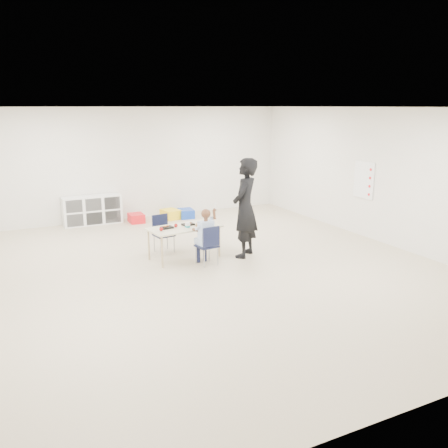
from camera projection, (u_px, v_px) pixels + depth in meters
name	position (u px, v px, depth m)	size (l,w,h in m)	color
room	(209.00, 192.00, 8.08)	(9.00, 9.02, 2.80)	#B6A58C
table	(184.00, 242.00, 8.97)	(1.42, 0.85, 0.62)	beige
chair_near	(207.00, 245.00, 8.59)	(0.36, 0.34, 0.74)	#111633
chair_far	(164.00, 234.00, 9.32)	(0.36, 0.34, 0.74)	#111633
child	(207.00, 234.00, 8.54)	(0.49, 0.49, 1.16)	#ACC2E8
lunch_tray_near	(188.00, 224.00, 9.02)	(0.22, 0.16, 0.03)	black
lunch_tray_far	(167.00, 227.00, 8.78)	(0.22, 0.16, 0.03)	black
milk_carton	(188.00, 225.00, 8.80)	(0.07, 0.07, 0.10)	white
bread_roll	(198.00, 224.00, 8.94)	(0.09, 0.09, 0.07)	tan
apple_near	(176.00, 225.00, 8.85)	(0.07, 0.07, 0.07)	#9A0F0E
apple_far	(161.00, 229.00, 8.58)	(0.07, 0.07, 0.07)	#9A0F0E
cubby_shelf	(92.00, 210.00, 11.55)	(1.40, 0.40, 0.70)	white
rules_poster	(364.00, 180.00, 10.33)	(0.02, 0.60, 0.80)	white
adult	(245.00, 208.00, 8.94)	(0.69, 0.45, 1.89)	black
bin_red	(136.00, 218.00, 11.77)	(0.35, 0.45, 0.22)	red
bin_yellow	(171.00, 214.00, 12.16)	(0.38, 0.48, 0.24)	yellow
bin_blue	(186.00, 213.00, 12.26)	(0.36, 0.46, 0.22)	#173EAD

